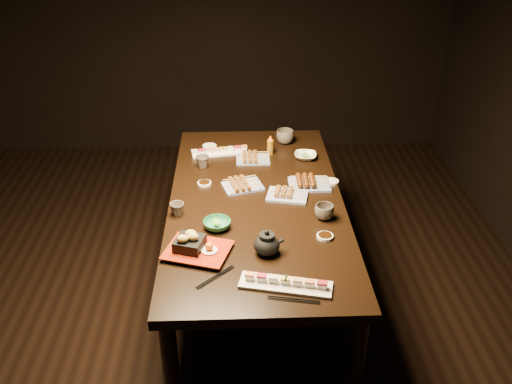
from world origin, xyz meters
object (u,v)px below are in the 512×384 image
at_px(yakitori_plate_right, 287,192).
at_px(tempura_tray, 197,244).
at_px(edamame_bowl_cream, 305,156).
at_px(condiment_bottle, 270,145).
at_px(teacup_far_right, 285,137).
at_px(teapot, 267,242).
at_px(teacup_mid_right, 324,212).
at_px(teacup_near_left, 177,209).
at_px(dining_table, 256,259).
at_px(sushi_platter_far, 219,151).
at_px(edamame_bowl_green, 217,224).
at_px(sushi_platter_near, 286,282).
at_px(yakitori_plate_left, 253,157).
at_px(teacup_far_left, 203,162).
at_px(yakitori_plate_center, 243,183).

xyz_separation_m(yakitori_plate_right, tempura_tray, (-0.44, -0.49, 0.02)).
height_order(edamame_bowl_cream, condiment_bottle, condiment_bottle).
xyz_separation_m(teacup_far_right, teapot, (-0.18, -1.18, 0.02)).
xyz_separation_m(teacup_mid_right, teapot, (-0.30, -0.28, 0.02)).
xyz_separation_m(teacup_near_left, teacup_mid_right, (0.72, -0.06, 0.00)).
xyz_separation_m(dining_table, sushi_platter_far, (-0.20, 0.57, 0.40)).
height_order(sushi_platter_far, yakitori_plate_right, yakitori_plate_right).
height_order(edamame_bowl_green, teacup_far_right, teacup_far_right).
relative_size(sushi_platter_far, edamame_bowl_cream, 2.55).
height_order(sushi_platter_near, tempura_tray, tempura_tray).
height_order(dining_table, yakitori_plate_left, yakitori_plate_left).
bearing_deg(yakitori_plate_right, yakitori_plate_left, 123.20).
bearing_deg(sushi_platter_far, edamame_bowl_cream, 160.97).
height_order(tempura_tray, teacup_far_left, tempura_tray).
xyz_separation_m(edamame_bowl_cream, teacup_far_left, (-0.61, -0.09, 0.02)).
height_order(sushi_platter_far, teacup_far_left, teacup_far_left).
bearing_deg(yakitori_plate_left, teacup_far_left, -164.44).
relative_size(sushi_platter_far, edamame_bowl_green, 2.50).
relative_size(edamame_bowl_cream, teacup_mid_right, 1.36).
height_order(sushi_platter_far, teacup_far_right, teacup_far_right).
bearing_deg(yakitori_plate_center, condiment_bottle, 51.29).
relative_size(yakitori_plate_center, edamame_bowl_green, 1.56).
bearing_deg(tempura_tray, yakitori_plate_left, 91.06).
xyz_separation_m(yakitori_plate_left, edamame_bowl_green, (-0.20, -0.73, -0.00)).
distance_m(dining_table, teacup_near_left, 0.59).
height_order(dining_table, teacup_mid_right, teacup_mid_right).
relative_size(edamame_bowl_cream, tempura_tray, 0.47).
distance_m(edamame_bowl_green, condiment_bottle, 0.87).
xyz_separation_m(teacup_far_left, condiment_bottle, (0.40, 0.16, 0.03)).
xyz_separation_m(sushi_platter_near, yakitori_plate_left, (-0.09, 1.18, 0.00)).
bearing_deg(edamame_bowl_cream, teacup_near_left, -139.18).
height_order(yakitori_plate_right, teacup_far_right, teacup_far_right).
height_order(dining_table, edamame_bowl_cream, edamame_bowl_cream).
height_order(sushi_platter_far, yakitori_plate_center, yakitori_plate_center).
xyz_separation_m(tempura_tray, teacup_mid_right, (0.61, 0.27, -0.01)).
bearing_deg(teacup_mid_right, tempura_tray, -155.82).
distance_m(teacup_mid_right, teapot, 0.41).
relative_size(dining_table, edamame_bowl_cream, 13.91).
bearing_deg(sushi_platter_far, yakitori_plate_center, 97.72).
height_order(yakitori_plate_center, edamame_bowl_green, yakitori_plate_center).
bearing_deg(yakitori_plate_left, tempura_tray, -106.36).
height_order(sushi_platter_near, edamame_bowl_cream, sushi_platter_near).
xyz_separation_m(yakitori_plate_right, yakitori_plate_left, (-0.17, 0.44, -0.00)).
bearing_deg(teacup_far_right, teapot, -98.67).
bearing_deg(yakitori_plate_center, teacup_near_left, -156.57).
bearing_deg(teacup_far_left, yakitori_plate_right, -37.95).
xyz_separation_m(edamame_bowl_cream, teacup_near_left, (-0.71, -0.61, 0.02)).
bearing_deg(edamame_bowl_cream, teacup_far_right, 114.89).
bearing_deg(dining_table, sushi_platter_far, 116.58).
distance_m(dining_table, edamame_bowl_cream, 0.69).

